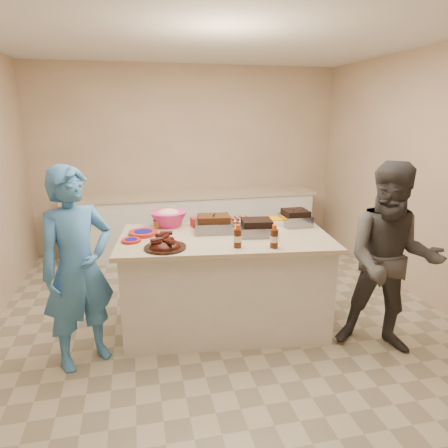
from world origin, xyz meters
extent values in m
cube|color=#47230F|center=(-0.11, 0.11, 0.92)|extent=(0.38, 0.30, 0.11)
cube|color=black|center=(0.26, -0.08, 0.92)|extent=(0.35, 0.30, 0.09)
cube|color=gray|center=(0.75, 0.17, 0.92)|extent=(0.28, 0.28, 0.11)
cylinder|color=silver|center=(0.17, 0.26, 0.92)|extent=(0.35, 0.35, 0.05)
cube|color=#FB9505|center=(0.58, 0.24, 0.92)|extent=(0.31, 0.26, 0.07)
cylinder|color=#3D1A0C|center=(0.00, -0.38, 0.92)|extent=(0.07, 0.07, 0.20)
cylinder|color=#3D1A0C|center=(0.30, -0.46, 0.92)|extent=(0.07, 0.07, 0.20)
cylinder|color=#EFB901|center=(-0.19, 0.15, 0.92)|extent=(0.05, 0.05, 0.12)
imported|color=silver|center=(0.03, 0.21, 0.92)|extent=(0.16, 0.06, 0.15)
cylinder|color=#AB1C15|center=(-0.77, 0.17, 0.92)|extent=(0.30, 0.30, 0.03)
cylinder|color=#AB1C15|center=(-0.88, -0.03, 0.92)|extent=(0.19, 0.19, 0.02)
imported|color=#AC5D23|center=(-0.62, 0.36, 0.92)|extent=(0.10, 0.09, 0.09)
cube|color=#AB1C15|center=(-0.20, 0.35, 0.92)|extent=(0.19, 0.15, 0.09)
imported|color=#3E7CB9|center=(-1.29, -0.35, 0.00)|extent=(1.35, 1.72, 0.39)
imported|color=#44413D|center=(1.24, -0.73, 0.00)|extent=(1.50, 1.83, 0.62)
camera|label=1|loc=(-0.82, -3.48, 2.00)|focal=32.00mm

